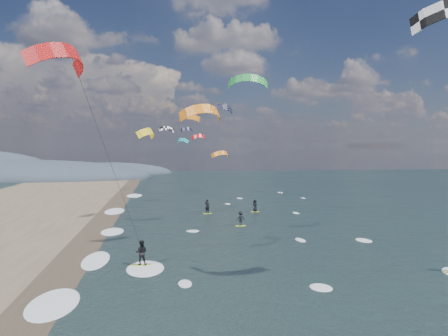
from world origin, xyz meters
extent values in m
cube|color=#382D23|center=(-12.00, 10.00, 0.00)|extent=(3.00, 240.00, 0.00)
ellipsoid|color=#3D4756|center=(-40.00, 100.00, 0.00)|extent=(64.00, 24.00, 10.00)
ellipsoid|color=#3D4756|center=(-22.00, 120.00, 0.00)|extent=(40.00, 18.00, 7.00)
cube|color=#C8E328|center=(-6.82, 13.05, 0.03)|extent=(1.39, 0.43, 0.06)
imported|color=black|center=(-6.82, 13.05, 0.94)|extent=(0.94, 0.78, 1.76)
ellipsoid|color=white|center=(-6.52, 12.25, 0.00)|extent=(2.60, 4.20, 0.12)
cylinder|color=black|center=(-8.57, 10.05, 7.54)|extent=(0.02, 0.02, 14.28)
cube|color=#C8E328|center=(2.99, 27.30, 0.03)|extent=(1.10, 0.35, 0.05)
imported|color=black|center=(2.99, 27.30, 0.82)|extent=(1.10, 0.81, 1.53)
cube|color=#C8E328|center=(6.67, 36.95, 0.03)|extent=(1.10, 0.35, 0.05)
imported|color=black|center=(6.67, 36.95, 0.82)|extent=(0.85, 0.89, 1.54)
cube|color=#C8E328|center=(0.35, 36.33, 0.03)|extent=(1.10, 0.35, 0.05)
imported|color=black|center=(0.35, 36.33, 0.94)|extent=(0.78, 0.71, 1.78)
ellipsoid|color=white|center=(-10.80, 6.00, 0.00)|extent=(2.40, 5.40, 0.11)
ellipsoid|color=white|center=(-10.80, 15.00, 0.00)|extent=(2.40, 5.40, 0.11)
ellipsoid|color=white|center=(-10.80, 26.00, 0.00)|extent=(2.40, 5.40, 0.11)
ellipsoid|color=white|center=(-10.80, 40.00, 0.00)|extent=(2.40, 5.40, 0.11)
ellipsoid|color=white|center=(-10.80, 58.00, 0.00)|extent=(2.40, 5.40, 0.11)
camera|label=1|loc=(-5.35, -18.27, 8.54)|focal=35.00mm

